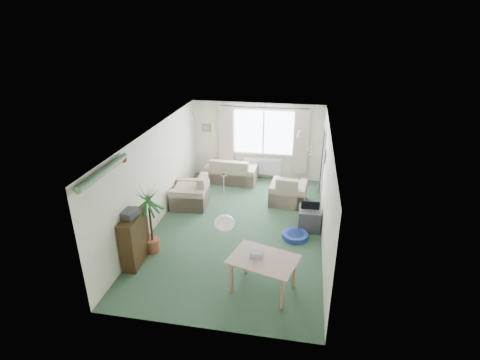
% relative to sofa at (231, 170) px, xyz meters
% --- Properties ---
extents(ground, '(6.50, 6.50, 0.00)m').
position_rel_sofa_xyz_m(ground, '(0.72, -2.75, -0.39)').
color(ground, '#2D4C36').
extents(window, '(1.80, 0.03, 1.30)m').
position_rel_sofa_xyz_m(window, '(0.92, 0.48, 1.11)').
color(window, white).
extents(curtain_rod, '(2.60, 0.03, 0.03)m').
position_rel_sofa_xyz_m(curtain_rod, '(0.92, 0.40, 1.88)').
color(curtain_rod, black).
extents(curtain_left, '(0.45, 0.08, 2.00)m').
position_rel_sofa_xyz_m(curtain_left, '(-0.23, 0.38, 0.88)').
color(curtain_left, beige).
extents(curtain_right, '(0.45, 0.08, 2.00)m').
position_rel_sofa_xyz_m(curtain_right, '(2.07, 0.38, 0.88)').
color(curtain_right, beige).
extents(radiator, '(1.20, 0.10, 0.55)m').
position_rel_sofa_xyz_m(radiator, '(0.92, 0.44, 0.01)').
color(radiator, white).
extents(doorway, '(0.03, 0.95, 2.00)m').
position_rel_sofa_xyz_m(doorway, '(2.70, -0.55, 0.61)').
color(doorway, black).
extents(pendant_lamp, '(0.36, 0.36, 0.36)m').
position_rel_sofa_xyz_m(pendant_lamp, '(0.92, -5.05, 1.09)').
color(pendant_lamp, white).
extents(tinsel_garland, '(1.60, 1.60, 0.12)m').
position_rel_sofa_xyz_m(tinsel_garland, '(-1.20, -5.05, 1.89)').
color(tinsel_garland, '#196626').
extents(bauble_cluster_a, '(0.20, 0.20, 0.20)m').
position_rel_sofa_xyz_m(bauble_cluster_a, '(2.02, -1.85, 1.83)').
color(bauble_cluster_a, silver).
extents(bauble_cluster_b, '(0.20, 0.20, 0.20)m').
position_rel_sofa_xyz_m(bauble_cluster_b, '(2.32, -3.05, 1.83)').
color(bauble_cluster_b, silver).
extents(wall_picture_back, '(0.28, 0.03, 0.22)m').
position_rel_sofa_xyz_m(wall_picture_back, '(-0.88, 0.48, 1.16)').
color(wall_picture_back, brown).
extents(wall_picture_right, '(0.03, 0.24, 0.30)m').
position_rel_sofa_xyz_m(wall_picture_right, '(2.70, -1.55, 1.16)').
color(wall_picture_right, brown).
extents(sofa, '(1.58, 0.88, 0.78)m').
position_rel_sofa_xyz_m(sofa, '(0.00, 0.00, 0.00)').
color(sofa, '#BEB48F').
rests_on(sofa, ground).
extents(armchair_corner, '(1.01, 0.96, 0.85)m').
position_rel_sofa_xyz_m(armchair_corner, '(1.82, -1.17, 0.03)').
color(armchair_corner, beige).
rests_on(armchair_corner, ground).
extents(armchair_left, '(0.99, 1.03, 0.87)m').
position_rel_sofa_xyz_m(armchair_left, '(-0.78, -1.77, 0.05)').
color(armchair_left, beige).
rests_on(armchair_left, ground).
extents(coffee_table, '(1.12, 0.84, 0.45)m').
position_rel_sofa_xyz_m(coffee_table, '(0.03, 0.00, -0.16)').
color(coffee_table, black).
rests_on(coffee_table, ground).
extents(photo_frame, '(0.12, 0.03, 0.16)m').
position_rel_sofa_xyz_m(photo_frame, '(-0.01, -0.06, 0.14)').
color(photo_frame, brown).
rests_on(photo_frame, coffee_table).
extents(bookshelf, '(0.33, 0.89, 1.07)m').
position_rel_sofa_xyz_m(bookshelf, '(-1.12, -4.45, 0.15)').
color(bookshelf, black).
rests_on(bookshelf, ground).
extents(hifi_box, '(0.34, 0.39, 0.14)m').
position_rel_sofa_xyz_m(hifi_box, '(-1.16, -4.47, 0.75)').
color(hifi_box, '#37383D').
rests_on(hifi_box, bookshelf).
extents(houseplant, '(0.86, 0.86, 1.55)m').
position_rel_sofa_xyz_m(houseplant, '(-0.93, -4.03, 0.39)').
color(houseplant, '#1C5428').
rests_on(houseplant, ground).
extents(dining_table, '(1.25, 1.00, 0.68)m').
position_rel_sofa_xyz_m(dining_table, '(1.59, -4.87, -0.05)').
color(dining_table, tan).
rests_on(dining_table, ground).
extents(gift_box, '(0.26, 0.19, 0.12)m').
position_rel_sofa_xyz_m(gift_box, '(1.45, -4.82, 0.36)').
color(gift_box, '#B1B0BB').
rests_on(gift_box, dining_table).
extents(tv_cube, '(0.53, 0.58, 0.52)m').
position_rel_sofa_xyz_m(tv_cube, '(2.42, -2.43, -0.13)').
color(tv_cube, '#39383D').
rests_on(tv_cube, ground).
extents(pet_bed, '(0.73, 0.73, 0.12)m').
position_rel_sofa_xyz_m(pet_bed, '(2.11, -2.95, -0.33)').
color(pet_bed, navy).
rests_on(pet_bed, ground).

